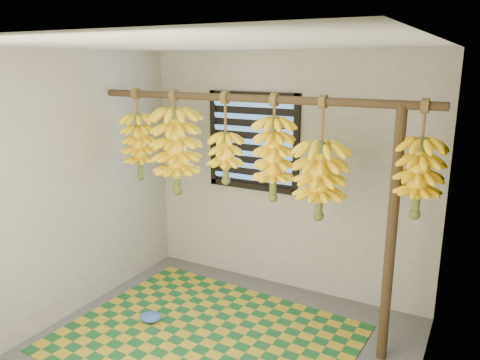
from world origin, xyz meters
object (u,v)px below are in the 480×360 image
Objects in this scene: support_post at (391,240)px; woven_mat at (206,338)px; banana_bunch_d at (274,159)px; banana_bunch_b at (176,151)px; plastic_bag at (150,317)px; banana_bunch_a at (139,146)px; banana_bunch_e at (320,181)px; banana_bunch_c at (226,158)px; banana_bunch_f at (418,178)px.

woven_mat is (-1.37, -0.45, -0.99)m from support_post.
banana_bunch_b is at bearing 180.00° from banana_bunch_d.
plastic_bag is 1.59m from banana_bunch_a.
woven_mat is 0.58m from plastic_bag.
banana_bunch_e is (0.40, 0.00, -0.13)m from banana_bunch_d.
banana_bunch_c and banana_bunch_f have the same top height.
woven_mat is 2.79× the size of banana_bunch_f.
plastic_bag is 0.25× the size of banana_bunch_f.
banana_bunch_b and banana_bunch_e have the same top height.
banana_bunch_b is 1.37m from banana_bunch_e.
support_post is 2.29× the size of banana_bunch_d.
plastic_bag is (-1.95, -0.47, -0.95)m from support_post.
support_post is 2.22m from plastic_bag.
banana_bunch_c is at bearing 180.00° from banana_bunch_e.
banana_bunch_c is 0.81× the size of banana_bunch_e.
support_post is 0.69m from banana_bunch_e.
banana_bunch_a is 0.89× the size of banana_bunch_e.
banana_bunch_a is 0.91× the size of banana_bunch_b.
banana_bunch_c and banana_bunch_e have the same top height.
support_post is 9.51× the size of plastic_bag.
plastic_bag is (-0.58, -0.02, 0.05)m from woven_mat.
banana_bunch_a is 0.98× the size of banana_bunch_d.
banana_bunch_e is at bearing -0.00° from banana_bunch_b.
plastic_bag is at bearing -178.22° from woven_mat.
banana_bunch_a is at bearing 180.00° from banana_bunch_d.
banana_bunch_f is at bearing 0.00° from support_post.
plastic_bag is 2.59m from banana_bunch_f.
banana_bunch_a is 1.02× the size of banana_bunch_f.
banana_bunch_b is at bearing 180.00° from banana_bunch_f.
support_post is at bearing 18.27° from woven_mat.
plastic_bag is 1.60m from banana_bunch_c.
banana_bunch_e is (-0.57, 0.00, 0.39)m from support_post.
banana_bunch_d is at bearing 180.00° from banana_bunch_e.
banana_bunch_a is at bearing 180.00° from support_post.
banana_bunch_e is 0.73m from banana_bunch_f.
banana_bunch_c reaches higher than plastic_bag.
support_post is 2.37× the size of banana_bunch_f.
banana_bunch_d and banana_bunch_e have the same top height.
banana_bunch_f is (1.52, 0.45, 1.49)m from woven_mat.
banana_bunch_d is (0.45, 0.00, 0.03)m from banana_bunch_c.
woven_mat is at bearing -163.43° from banana_bunch_f.
banana_bunch_b is 1.20× the size of banana_bunch_c.
banana_bunch_f reaches higher than woven_mat.
banana_bunch_c is (0.52, -0.00, -0.01)m from banana_bunch_b.
woven_mat is at bearing -38.36° from banana_bunch_b.
banana_bunch_b is (-0.57, 0.45, 1.49)m from woven_mat.
support_post is 1.75m from woven_mat.
woven_mat is 1.66m from banana_bunch_e.
banana_bunch_d is at bearing 0.00° from banana_bunch_a.
support_post is 1.10m from banana_bunch_d.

